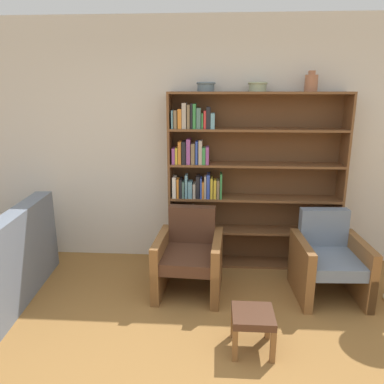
# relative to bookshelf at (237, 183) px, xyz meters

# --- Properties ---
(wall_back) EXTENTS (12.00, 0.06, 2.75)m
(wall_back) POSITION_rel_bookshelf_xyz_m (-0.32, 0.18, 0.41)
(wall_back) COLOR silver
(wall_back) RESTS_ON ground
(bookshelf) EXTENTS (1.91, 0.30, 1.96)m
(bookshelf) POSITION_rel_bookshelf_xyz_m (0.00, 0.00, 0.00)
(bookshelf) COLOR brown
(bookshelf) RESTS_ON ground
(bowl_slate) EXTENTS (0.20, 0.20, 0.10)m
(bowl_slate) POSITION_rel_bookshelf_xyz_m (-0.35, -0.01, 1.05)
(bowl_slate) COLOR slate
(bowl_slate) RESTS_ON bookshelf
(bowl_copper) EXTENTS (0.20, 0.20, 0.10)m
(bowl_copper) POSITION_rel_bookshelf_xyz_m (0.19, -0.01, 1.05)
(bowl_copper) COLOR gray
(bowl_copper) RESTS_ON bookshelf
(vase_tall) EXTENTS (0.13, 0.13, 0.21)m
(vase_tall) POSITION_rel_bookshelf_xyz_m (0.73, -0.01, 1.08)
(vase_tall) COLOR #A36647
(vase_tall) RESTS_ON bookshelf
(armchair_leather) EXTENTS (0.68, 0.72, 0.81)m
(armchair_leather) POSITION_rel_bookshelf_xyz_m (-0.48, -0.64, -0.60)
(armchair_leather) COLOR brown
(armchair_leather) RESTS_ON ground
(armchair_cushioned) EXTENTS (0.67, 0.71, 0.81)m
(armchair_cushioned) POSITION_rel_bookshelf_xyz_m (0.89, -0.64, -0.60)
(armchair_cushioned) COLOR brown
(armchair_cushioned) RESTS_ON ground
(footstool) EXTENTS (0.32, 0.32, 0.32)m
(footstool) POSITION_rel_bookshelf_xyz_m (0.07, -1.54, -0.71)
(footstool) COLOR brown
(footstool) RESTS_ON ground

